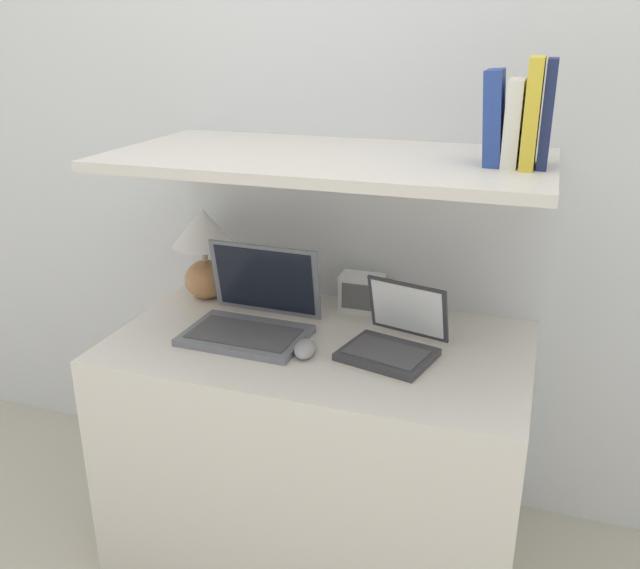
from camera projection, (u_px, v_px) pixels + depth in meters
name	position (u px, v px, depth m)	size (l,w,h in m)	color
wall_back	(361.00, 145.00, 2.11)	(6.00, 0.05, 2.40)	silver
desk	(320.00, 446.00, 2.05)	(1.18, 0.68, 0.71)	silver
back_riser	(354.00, 327.00, 2.29)	(1.18, 0.04, 1.20)	silver
shelf	(328.00, 160.00, 1.82)	(1.18, 0.61, 0.03)	silver
table_lamp	(204.00, 244.00, 2.18)	(0.21, 0.21, 0.30)	#B27A4C
laptop_large	(252.00, 316.00, 1.96)	(0.35, 0.29, 0.24)	slate
laptop_small	(394.00, 340.00, 1.84)	(0.29, 0.29, 0.19)	#333338
computer_mouse	(305.00, 349.00, 1.84)	(0.08, 0.11, 0.04)	#99999E
router_box	(362.00, 293.00, 2.12)	(0.13, 0.08, 0.12)	white
book_navy	(548.00, 114.00, 1.60)	(0.02, 0.13, 0.25)	navy
book_yellow	(533.00, 113.00, 1.61)	(0.03, 0.17, 0.25)	gold
book_white	(514.00, 123.00, 1.63)	(0.04, 0.14, 0.20)	silver
book_blue	(494.00, 118.00, 1.64)	(0.06, 0.13, 0.23)	#284293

